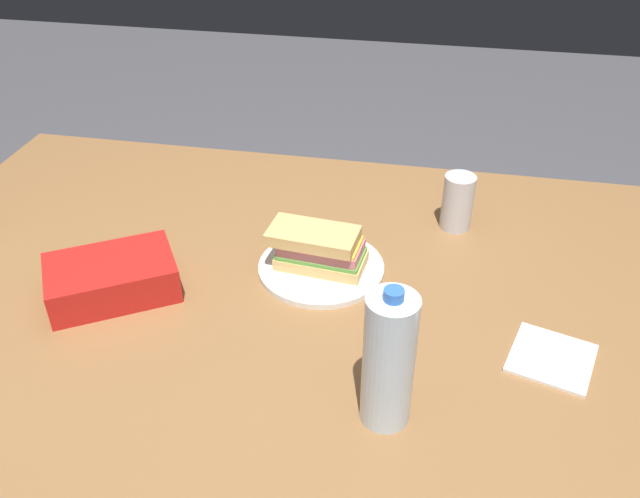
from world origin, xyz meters
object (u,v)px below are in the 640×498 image
(sandwich, at_px, (318,248))
(water_bottle_tall, at_px, (389,361))
(soda_can_silver, at_px, (458,202))
(paper_plate, at_px, (320,267))
(chip_bag, at_px, (112,278))
(dining_table, at_px, (313,327))

(sandwich, distance_m, water_bottle_tall, 0.39)
(sandwich, distance_m, soda_can_silver, 0.34)
(paper_plate, distance_m, chip_bag, 0.39)
(dining_table, distance_m, soda_can_silver, 0.41)
(paper_plate, xyz_separation_m, soda_can_silver, (-0.26, -0.21, 0.05))
(water_bottle_tall, relative_size, soda_can_silver, 1.97)
(dining_table, distance_m, paper_plate, 0.12)
(dining_table, distance_m, chip_bag, 0.39)
(chip_bag, height_order, water_bottle_tall, water_bottle_tall)
(chip_bag, bearing_deg, sandwich, -10.24)
(paper_plate, relative_size, chip_bag, 1.08)
(paper_plate, bearing_deg, chip_bag, 21.53)
(sandwich, relative_size, chip_bag, 0.83)
(water_bottle_tall, xyz_separation_m, soda_can_silver, (-0.09, -0.56, -0.05))
(paper_plate, distance_m, sandwich, 0.05)
(dining_table, xyz_separation_m, sandwich, (0.01, -0.08, 0.13))
(sandwich, xyz_separation_m, soda_can_silver, (-0.26, -0.21, 0.01))
(soda_can_silver, bearing_deg, dining_table, 49.35)
(chip_bag, distance_m, soda_can_silver, 0.72)
(soda_can_silver, bearing_deg, water_bottle_tall, 80.86)
(water_bottle_tall, bearing_deg, chip_bag, -20.79)
(paper_plate, distance_m, water_bottle_tall, 0.40)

